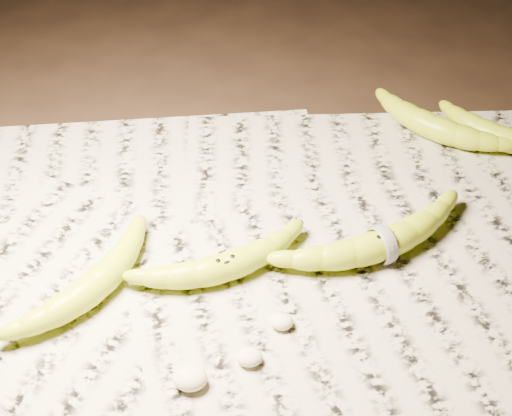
{
  "coord_description": "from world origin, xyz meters",
  "views": [
    {
      "loc": [
        0.01,
        -0.59,
        0.63
      ],
      "look_at": [
        0.03,
        0.05,
        0.05
      ],
      "focal_mm": 50.0,
      "sensor_mm": 36.0,
      "label": 1
    }
  ],
  "objects_px": {
    "banana_taped": "(383,242)",
    "banana_center": "(225,265)",
    "banana_left_b": "(95,283)",
    "banana_upper_b": "(498,134)",
    "banana_upper_a": "(434,125)"
  },
  "relations": [
    {
      "from": "banana_left_b",
      "to": "banana_upper_b",
      "type": "height_order",
      "value": "banana_left_b"
    },
    {
      "from": "banana_left_b",
      "to": "banana_upper_a",
      "type": "xyz_separation_m",
      "value": [
        0.45,
        0.29,
        0.0
      ]
    },
    {
      "from": "banana_upper_a",
      "to": "banana_upper_b",
      "type": "distance_m",
      "value": 0.09
    },
    {
      "from": "banana_left_b",
      "to": "banana_upper_b",
      "type": "xyz_separation_m",
      "value": [
        0.53,
        0.27,
        -0.0
      ]
    },
    {
      "from": "banana_upper_a",
      "to": "banana_upper_b",
      "type": "height_order",
      "value": "banana_upper_a"
    },
    {
      "from": "banana_taped",
      "to": "banana_upper_b",
      "type": "height_order",
      "value": "banana_taped"
    },
    {
      "from": "banana_center",
      "to": "banana_left_b",
      "type": "bearing_deg",
      "value": 168.01
    },
    {
      "from": "banana_taped",
      "to": "banana_upper_a",
      "type": "distance_m",
      "value": 0.26
    },
    {
      "from": "banana_taped",
      "to": "banana_left_b",
      "type": "bearing_deg",
      "value": 165.28
    },
    {
      "from": "banana_left_b",
      "to": "banana_taped",
      "type": "bearing_deg",
      "value": -43.77
    },
    {
      "from": "banana_center",
      "to": "banana_taped",
      "type": "bearing_deg",
      "value": -12.44
    },
    {
      "from": "banana_taped",
      "to": "banana_center",
      "type": "bearing_deg",
      "value": 165.08
    },
    {
      "from": "banana_left_b",
      "to": "banana_center",
      "type": "relative_size",
      "value": 0.99
    },
    {
      "from": "banana_center",
      "to": "banana_upper_b",
      "type": "height_order",
      "value": "same"
    },
    {
      "from": "banana_taped",
      "to": "banana_upper_a",
      "type": "xyz_separation_m",
      "value": [
        0.11,
        0.24,
        -0.0
      ]
    }
  ]
}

